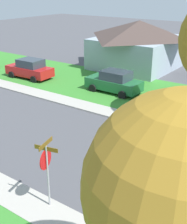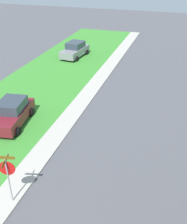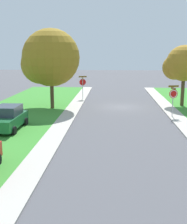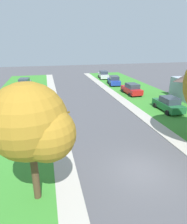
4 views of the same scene
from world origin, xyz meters
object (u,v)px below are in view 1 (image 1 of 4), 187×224
at_px(stop_sign_far_corner, 46,164).
at_px(car_red_kerbside_mid, 30,69).
at_px(house_right_setback, 138,44).
at_px(car_green_far_down_street, 114,82).

height_order(stop_sign_far_corner, car_red_kerbside_mid, stop_sign_far_corner).
height_order(stop_sign_far_corner, house_right_setback, house_right_setback).
bearing_deg(house_right_setback, car_green_far_down_street, -164.13).
distance_m(car_red_kerbside_mid, house_right_setback, 11.03).
xyz_separation_m(stop_sign_far_corner, house_right_setback, (20.90, 7.36, 0.49)).
height_order(car_green_far_down_street, car_red_kerbside_mid, same).
relative_size(stop_sign_far_corner, car_green_far_down_street, 0.64).
distance_m(stop_sign_far_corner, car_red_kerbside_mid, 17.63).
distance_m(stop_sign_far_corner, car_green_far_down_street, 13.66).
bearing_deg(house_right_setback, stop_sign_far_corner, -160.60).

